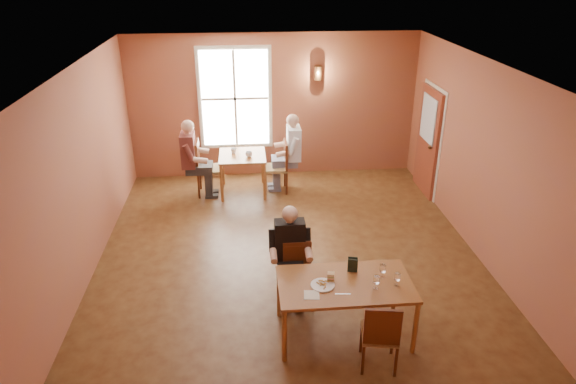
{
  "coord_description": "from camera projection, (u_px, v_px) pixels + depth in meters",
  "views": [
    {
      "loc": [
        -0.65,
        -6.97,
        4.39
      ],
      "look_at": [
        0.0,
        0.2,
        1.05
      ],
      "focal_mm": 32.0,
      "sensor_mm": 36.0,
      "label": 1
    }
  ],
  "objects": [
    {
      "name": "ground",
      "position": [
        289.0,
        257.0,
        8.2
      ],
      "size": [
        6.0,
        7.0,
        0.01
      ],
      "primitive_type": "cube",
      "color": "brown",
      "rests_on": "ground"
    },
    {
      "name": "wall_back",
      "position": [
        274.0,
        106.0,
        10.73
      ],
      "size": [
        6.0,
        0.04,
        3.0
      ],
      "primitive_type": "cube",
      "color": "brown",
      "rests_on": "ground"
    },
    {
      "name": "wall_front",
      "position": [
        327.0,
        325.0,
        4.4
      ],
      "size": [
        6.0,
        0.04,
        3.0
      ],
      "primitive_type": "cube",
      "color": "brown",
      "rests_on": "ground"
    },
    {
      "name": "wall_left",
      "position": [
        80.0,
        177.0,
        7.32
      ],
      "size": [
        0.04,
        7.0,
        3.0
      ],
      "primitive_type": "cube",
      "color": "brown",
      "rests_on": "ground"
    },
    {
      "name": "wall_right",
      "position": [
        485.0,
        163.0,
        7.81
      ],
      "size": [
        0.04,
        7.0,
        3.0
      ],
      "primitive_type": "cube",
      "color": "brown",
      "rests_on": "ground"
    },
    {
      "name": "ceiling",
      "position": [
        289.0,
        68.0,
        6.93
      ],
      "size": [
        6.0,
        7.0,
        0.04
      ],
      "primitive_type": "cube",
      "color": "white",
      "rests_on": "wall_back"
    },
    {
      "name": "window",
      "position": [
        235.0,
        99.0,
        10.53
      ],
      "size": [
        1.36,
        0.1,
        1.96
      ],
      "primitive_type": "cube",
      "color": "white",
      "rests_on": "wall_back"
    },
    {
      "name": "door",
      "position": [
        427.0,
        142.0,
        10.07
      ],
      "size": [
        0.12,
        1.04,
        2.1
      ],
      "primitive_type": "cube",
      "color": "maroon",
      "rests_on": "ground"
    },
    {
      "name": "wall_sconce",
      "position": [
        318.0,
        73.0,
        10.42
      ],
      "size": [
        0.16,
        0.16,
        0.28
      ],
      "primitive_type": "cylinder",
      "color": "brown",
      "rests_on": "wall_back"
    },
    {
      "name": "main_table",
      "position": [
        344.0,
        308.0,
        6.39
      ],
      "size": [
        1.64,
        0.92,
        0.77
      ],
      "primitive_type": null,
      "color": "brown",
      "rests_on": "ground"
    },
    {
      "name": "chair_diner_main",
      "position": [
        298.0,
        277.0,
        6.91
      ],
      "size": [
        0.39,
        0.39,
        0.88
      ],
      "primitive_type": null,
      "rotation": [
        0.0,
        0.0,
        3.14
      ],
      "color": "brown",
      "rests_on": "ground"
    },
    {
      "name": "diner_main",
      "position": [
        299.0,
        264.0,
        6.79
      ],
      "size": [
        0.53,
        0.53,
        1.33
      ],
      "primitive_type": null,
      "rotation": [
        0.0,
        0.0,
        3.14
      ],
      "color": "black",
      "rests_on": "ground"
    },
    {
      "name": "chair_empty",
      "position": [
        380.0,
        332.0,
        5.87
      ],
      "size": [
        0.47,
        0.47,
        0.92
      ],
      "primitive_type": null,
      "rotation": [
        0.0,
        0.0,
        -0.17
      ],
      "color": "brown",
      "rests_on": "ground"
    },
    {
      "name": "plate_food",
      "position": [
        323.0,
        285.0,
        6.16
      ],
      "size": [
        0.38,
        0.38,
        0.04
      ],
      "primitive_type": "cylinder",
      "rotation": [
        0.0,
        0.0,
        -0.42
      ],
      "color": "white",
      "rests_on": "main_table"
    },
    {
      "name": "sandwich",
      "position": [
        331.0,
        278.0,
        6.23
      ],
      "size": [
        0.1,
        0.1,
        0.1
      ],
      "primitive_type": "cube",
      "rotation": [
        0.0,
        0.0,
        -0.22
      ],
      "color": "tan",
      "rests_on": "main_table"
    },
    {
      "name": "goblet_a",
      "position": [
        383.0,
        271.0,
        6.29
      ],
      "size": [
        0.1,
        0.1,
        0.2
      ],
      "primitive_type": null,
      "rotation": [
        0.0,
        0.0,
        0.32
      ],
      "color": "white",
      "rests_on": "main_table"
    },
    {
      "name": "goblet_b",
      "position": [
        397.0,
        279.0,
        6.14
      ],
      "size": [
        0.09,
        0.09,
        0.18
      ],
      "primitive_type": null,
      "rotation": [
        0.0,
        0.0,
        -0.35
      ],
      "color": "white",
      "rests_on": "main_table"
    },
    {
      "name": "goblet_c",
      "position": [
        376.0,
        282.0,
        6.08
      ],
      "size": [
        0.1,
        0.1,
        0.19
      ],
      "primitive_type": null,
      "rotation": [
        0.0,
        0.0,
        0.37
      ],
      "color": "white",
      "rests_on": "main_table"
    },
    {
      "name": "menu_stand",
      "position": [
        353.0,
        265.0,
        6.4
      ],
      "size": [
        0.13,
        0.09,
        0.2
      ],
      "primitive_type": "cube",
      "rotation": [
        0.0,
        0.0,
        -0.26
      ],
      "color": "black",
      "rests_on": "main_table"
    },
    {
      "name": "knife",
      "position": [
        343.0,
        294.0,
        6.02
      ],
      "size": [
        0.18,
        0.03,
        0.0
      ],
      "primitive_type": "cube",
      "rotation": [
        0.0,
        0.0,
        -0.1
      ],
      "color": "silver",
      "rests_on": "main_table"
    },
    {
      "name": "napkin",
      "position": [
        312.0,
        295.0,
        6.0
      ],
      "size": [
        0.2,
        0.2,
        0.01
      ],
      "primitive_type": "cube",
      "rotation": [
        0.0,
        0.0,
        -0.11
      ],
      "color": "white",
      "rests_on": "main_table"
    },
    {
      "name": "second_table",
      "position": [
        243.0,
        174.0,
        10.27
      ],
      "size": [
        0.91,
        0.91,
        0.8
      ],
      "primitive_type": null,
      "color": "brown",
      "rests_on": "ground"
    },
    {
      "name": "chair_diner_white",
      "position": [
        275.0,
        167.0,
        10.27
      ],
      "size": [
        0.46,
        0.46,
        1.05
      ],
      "primitive_type": null,
      "rotation": [
        0.0,
        0.0,
        1.57
      ],
      "color": "#542515",
      "rests_on": "ground"
    },
    {
      "name": "diner_white",
      "position": [
        277.0,
        156.0,
        10.17
      ],
      "size": [
        0.61,
        0.61,
        1.52
      ],
      "primitive_type": null,
      "rotation": [
        0.0,
        0.0,
        1.57
      ],
      "color": "white",
      "rests_on": "ground"
    },
    {
      "name": "chair_diner_maroon",
      "position": [
        210.0,
        168.0,
        10.15
      ],
      "size": [
        0.49,
        0.49,
        1.11
      ],
      "primitive_type": null,
      "rotation": [
        0.0,
        0.0,
        -1.57
      ],
      "color": "#512F18",
      "rests_on": "ground"
    },
    {
      "name": "diner_maroon",
      "position": [
        208.0,
        158.0,
        10.06
      ],
      "size": [
        0.61,
        0.61,
        1.52
      ],
      "primitive_type": null,
      "rotation": [
        0.0,
        0.0,
        -1.57
      ],
      "color": "maroon",
      "rests_on": "ground"
    },
    {
      "name": "cup_a",
      "position": [
        249.0,
        154.0,
        9.98
      ],
      "size": [
        0.16,
        0.16,
        0.1
      ],
      "primitive_type": "imported",
      "rotation": [
        0.0,
        0.0,
        -0.3
      ],
      "color": "white",
      "rests_on": "second_table"
    },
    {
      "name": "cup_b",
      "position": [
        234.0,
        151.0,
        10.15
      ],
      "size": [
        0.14,
        0.14,
        0.11
      ],
      "primitive_type": "imported",
      "rotation": [
        0.0,
        0.0,
        0.24
      ],
      "color": "silver",
      "rests_on": "second_table"
    }
  ]
}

